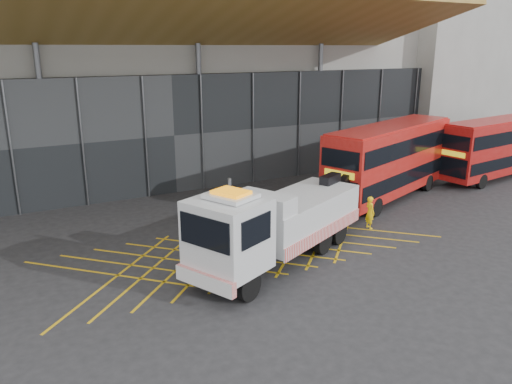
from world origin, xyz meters
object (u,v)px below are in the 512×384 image
worker (370,212)px  recovery_truck (276,223)px  bus_towed (390,158)px  bus_second (497,146)px

worker → recovery_truck: bearing=107.7°
bus_towed → worker: (-4.88, -3.89, -1.82)m
recovery_truck → bus_towed: 13.08m
worker → bus_towed: bearing=-46.0°
bus_second → worker: bearing=-172.6°
recovery_truck → worker: bearing=-12.2°
bus_towed → bus_second: bearing=-19.1°
bus_second → recovery_truck: bearing=-173.2°
bus_towed → worker: size_ratio=6.70×
worker → bus_second: bearing=-70.3°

